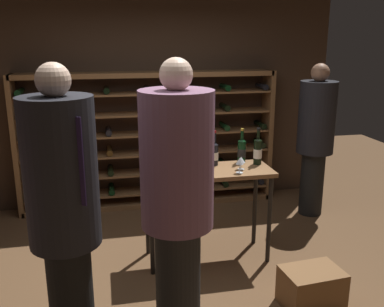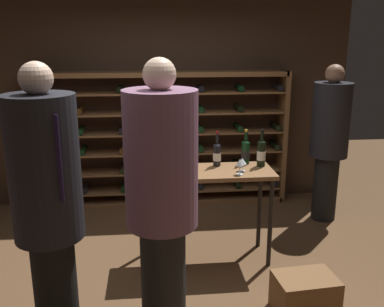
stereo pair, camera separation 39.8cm
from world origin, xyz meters
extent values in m
plane|color=brown|center=(0.00, 0.00, 0.00)|extent=(10.22, 10.22, 0.00)
cube|color=#3D2B1E|center=(0.00, 2.11, 1.33)|extent=(4.81, 0.10, 2.66)
cube|color=brown|center=(-1.68, 1.90, 0.87)|extent=(0.06, 0.32, 1.74)
cube|color=brown|center=(1.53, 1.90, 0.87)|extent=(0.06, 0.32, 1.74)
cube|color=brown|center=(-0.07, 1.90, 1.71)|extent=(3.21, 0.32, 0.06)
cube|color=brown|center=(-0.07, 1.90, 0.03)|extent=(3.21, 0.32, 0.06)
cube|color=brown|center=(-0.07, 1.90, 0.19)|extent=(3.13, 0.32, 0.02)
cylinder|color=black|center=(-1.58, 1.90, 0.25)|extent=(0.08, 0.30, 0.08)
cylinder|color=black|center=(-1.08, 1.90, 0.25)|extent=(0.08, 0.30, 0.08)
cylinder|color=black|center=(-0.58, 1.90, 0.25)|extent=(0.08, 0.30, 0.08)
cylinder|color=black|center=(-0.07, 1.90, 0.25)|extent=(0.08, 0.30, 0.08)
cylinder|color=black|center=(0.43, 1.90, 0.25)|extent=(0.08, 0.30, 0.08)
cylinder|color=black|center=(0.93, 1.90, 0.25)|extent=(0.08, 0.30, 0.08)
cylinder|color=black|center=(1.43, 1.90, 0.25)|extent=(0.08, 0.30, 0.08)
cube|color=brown|center=(-0.07, 1.90, 0.45)|extent=(3.13, 0.32, 0.02)
cylinder|color=black|center=(-1.58, 1.90, 0.51)|extent=(0.08, 0.30, 0.08)
cylinder|color=black|center=(-0.58, 1.90, 0.51)|extent=(0.08, 0.30, 0.08)
cylinder|color=black|center=(-0.07, 1.90, 0.51)|extent=(0.08, 0.30, 0.08)
cylinder|color=#4C3314|center=(0.43, 1.90, 0.51)|extent=(0.08, 0.30, 0.08)
cylinder|color=black|center=(0.93, 1.90, 0.51)|extent=(0.08, 0.30, 0.08)
cube|color=brown|center=(-0.07, 1.90, 0.71)|extent=(3.13, 0.32, 0.02)
cylinder|color=black|center=(-1.08, 1.90, 0.76)|extent=(0.08, 0.30, 0.08)
cylinder|color=#4C3314|center=(-0.58, 1.90, 0.76)|extent=(0.08, 0.30, 0.08)
cylinder|color=black|center=(-0.07, 1.90, 0.76)|extent=(0.08, 0.30, 0.08)
cylinder|color=black|center=(0.43, 1.90, 0.76)|extent=(0.08, 0.30, 0.08)
cylinder|color=black|center=(1.43, 1.90, 0.76)|extent=(0.08, 0.30, 0.08)
cube|color=brown|center=(-0.07, 1.90, 0.96)|extent=(3.13, 0.32, 0.02)
cylinder|color=black|center=(-1.58, 1.90, 1.02)|extent=(0.08, 0.30, 0.08)
cylinder|color=black|center=(-1.08, 1.90, 1.02)|extent=(0.08, 0.30, 0.08)
cylinder|color=black|center=(-0.58, 1.90, 1.02)|extent=(0.08, 0.30, 0.08)
cylinder|color=black|center=(0.43, 1.90, 1.02)|extent=(0.08, 0.30, 0.08)
cylinder|color=black|center=(0.93, 1.90, 1.02)|extent=(0.08, 0.30, 0.08)
cylinder|color=black|center=(1.43, 1.90, 1.02)|extent=(0.08, 0.30, 0.08)
cube|color=brown|center=(-0.07, 1.90, 1.22)|extent=(3.13, 0.32, 0.02)
cylinder|color=black|center=(-1.58, 1.90, 1.28)|extent=(0.08, 0.30, 0.08)
cylinder|color=#4C3314|center=(-1.08, 1.90, 1.28)|extent=(0.08, 0.30, 0.08)
cylinder|color=black|center=(0.43, 1.90, 1.28)|extent=(0.08, 0.30, 0.08)
cylinder|color=black|center=(0.93, 1.90, 1.28)|extent=(0.08, 0.30, 0.08)
cube|color=brown|center=(-0.07, 1.90, 1.48)|extent=(3.13, 0.32, 0.02)
cylinder|color=black|center=(-1.58, 1.90, 1.53)|extent=(0.08, 0.30, 0.08)
cylinder|color=black|center=(-0.58, 1.90, 1.53)|extent=(0.08, 0.30, 0.08)
cylinder|color=black|center=(-0.07, 1.90, 1.53)|extent=(0.08, 0.30, 0.08)
cylinder|color=black|center=(0.43, 1.90, 1.53)|extent=(0.08, 0.30, 0.08)
cylinder|color=black|center=(0.93, 1.90, 1.53)|extent=(0.08, 0.30, 0.08)
cylinder|color=black|center=(1.43, 1.90, 1.53)|extent=(0.08, 0.30, 0.08)
cube|color=brown|center=(0.32, 0.36, 0.91)|extent=(1.24, 0.51, 0.04)
cylinder|color=black|center=(-0.25, 0.15, 0.44)|extent=(0.04, 0.04, 0.89)
cylinder|color=black|center=(0.90, 0.15, 0.44)|extent=(0.04, 0.04, 0.89)
cylinder|color=black|center=(-0.25, 0.56, 0.44)|extent=(0.04, 0.04, 0.89)
cylinder|color=black|center=(0.90, 0.56, 0.44)|extent=(0.04, 0.04, 0.89)
cylinder|color=black|center=(-0.15, -0.70, 0.44)|extent=(0.33, 0.33, 0.88)
cylinder|color=#7A516B|center=(-0.15, -0.70, 1.35)|extent=(0.51, 0.51, 0.95)
sphere|color=beige|center=(-0.15, -0.70, 1.93)|extent=(0.22, 0.22, 0.22)
cylinder|color=black|center=(-0.90, -0.82, 0.44)|extent=(0.29, 0.29, 0.88)
cylinder|color=black|center=(-0.90, -0.82, 1.35)|extent=(0.45, 0.45, 0.95)
sphere|color=beige|center=(-0.90, -0.82, 1.92)|extent=(0.21, 0.21, 0.21)
cube|color=#26193F|center=(-0.77, -1.01, 1.46)|extent=(0.05, 0.03, 0.53)
cylinder|color=black|center=(1.87, 1.19, 0.40)|extent=(0.29, 0.29, 0.80)
cylinder|color=black|center=(1.87, 1.19, 1.23)|extent=(0.44, 0.44, 0.86)
sphere|color=#AD7A5B|center=(1.87, 1.19, 1.75)|extent=(0.22, 0.22, 0.22)
cube|color=maroon|center=(1.98, 1.39, 1.33)|extent=(0.05, 0.03, 0.48)
cube|color=brown|center=(0.98, -0.60, 0.16)|extent=(0.51, 0.38, 0.32)
cylinder|color=black|center=(0.86, 0.44, 1.05)|extent=(0.08, 0.08, 0.24)
cone|color=black|center=(0.86, 0.44, 1.18)|extent=(0.08, 0.08, 0.03)
cylinder|color=black|center=(0.86, 0.44, 1.24)|extent=(0.03, 0.03, 0.08)
cylinder|color=black|center=(0.86, 0.44, 1.28)|extent=(0.03, 0.03, 0.02)
cylinder|color=silver|center=(0.86, 0.44, 1.04)|extent=(0.08, 0.08, 0.09)
cylinder|color=black|center=(0.72, 0.54, 1.04)|extent=(0.08, 0.08, 0.22)
cone|color=black|center=(0.72, 0.54, 1.16)|extent=(0.08, 0.08, 0.03)
cylinder|color=black|center=(0.72, 0.54, 1.21)|extent=(0.03, 0.03, 0.08)
cylinder|color=#B7932D|center=(0.72, 0.54, 1.27)|extent=(0.03, 0.03, 0.02)
cylinder|color=black|center=(0.72, 0.54, 1.03)|extent=(0.08, 0.08, 0.08)
cylinder|color=black|center=(0.43, 0.50, 1.03)|extent=(0.08, 0.08, 0.21)
cone|color=black|center=(0.43, 0.50, 1.15)|extent=(0.08, 0.08, 0.03)
cylinder|color=black|center=(0.43, 0.50, 1.21)|extent=(0.03, 0.03, 0.10)
cylinder|color=maroon|center=(0.43, 0.50, 1.26)|extent=(0.03, 0.03, 0.02)
cylinder|color=silver|center=(0.43, 0.50, 1.02)|extent=(0.08, 0.08, 0.08)
cylinder|color=silver|center=(0.64, 0.30, 0.93)|extent=(0.07, 0.07, 0.00)
cylinder|color=silver|center=(0.64, 0.30, 0.97)|extent=(0.01, 0.01, 0.07)
cone|color=silver|center=(0.64, 0.30, 1.03)|extent=(0.08, 0.08, 0.06)
cylinder|color=#590A14|center=(0.64, 0.30, 1.01)|extent=(0.05, 0.05, 0.02)
cylinder|color=silver|center=(0.59, 0.20, 0.93)|extent=(0.07, 0.07, 0.00)
cylinder|color=silver|center=(0.59, 0.20, 0.97)|extent=(0.01, 0.01, 0.08)
cone|color=silver|center=(0.59, 0.20, 1.05)|extent=(0.07, 0.07, 0.06)
cylinder|color=#590A14|center=(0.59, 0.20, 1.03)|extent=(0.04, 0.04, 0.02)
camera|label=1|loc=(-0.62, -3.46, 2.16)|focal=40.17mm
camera|label=2|loc=(-0.22, -3.52, 2.16)|focal=40.17mm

